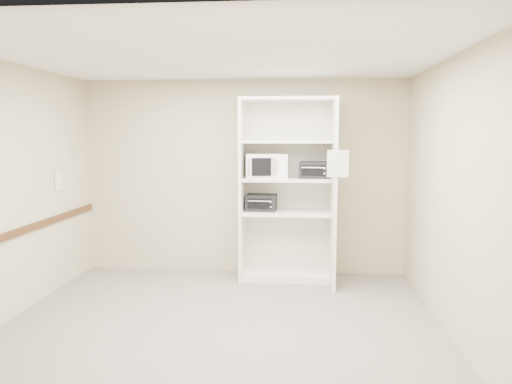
# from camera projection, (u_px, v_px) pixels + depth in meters

# --- Properties ---
(floor) EXTENTS (4.50, 4.00, 0.01)m
(floor) POSITION_uv_depth(u_px,v_px,m) (222.00, 323.00, 5.16)
(floor) COLOR slate
(floor) RESTS_ON ground
(ceiling) EXTENTS (4.50, 4.00, 0.01)m
(ceiling) POSITION_uv_depth(u_px,v_px,m) (220.00, 56.00, 4.85)
(ceiling) COLOR white
(wall_back) EXTENTS (4.50, 0.02, 2.70)m
(wall_back) POSITION_uv_depth(u_px,v_px,m) (243.00, 177.00, 6.99)
(wall_back) COLOR #BDAD94
(wall_back) RESTS_ON ground
(wall_front) EXTENTS (4.50, 0.02, 2.70)m
(wall_front) POSITION_uv_depth(u_px,v_px,m) (170.00, 233.00, 3.03)
(wall_front) COLOR #BDAD94
(wall_front) RESTS_ON ground
(wall_left) EXTENTS (0.02, 4.00, 2.70)m
(wall_left) POSITION_uv_depth(u_px,v_px,m) (8.00, 192.00, 5.20)
(wall_left) COLOR #BDAD94
(wall_left) RESTS_ON ground
(wall_right) EXTENTS (0.02, 4.00, 2.70)m
(wall_right) POSITION_uv_depth(u_px,v_px,m) (452.00, 196.00, 4.82)
(wall_right) COLOR #BDAD94
(wall_right) RESTS_ON ground
(shelving_unit) EXTENTS (1.24, 0.92, 2.42)m
(shelving_unit) POSITION_uv_depth(u_px,v_px,m) (290.00, 196.00, 6.66)
(shelving_unit) COLOR silver
(shelving_unit) RESTS_ON floor
(microwave) EXTENTS (0.58, 0.47, 0.32)m
(microwave) POSITION_uv_depth(u_px,v_px,m) (266.00, 166.00, 6.59)
(microwave) COLOR white
(microwave) RESTS_ON shelving_unit
(toaster_oven_upper) EXTENTS (0.40, 0.32, 0.22)m
(toaster_oven_upper) POSITION_uv_depth(u_px,v_px,m) (314.00, 170.00, 6.55)
(toaster_oven_upper) COLOR black
(toaster_oven_upper) RESTS_ON shelving_unit
(toaster_oven_lower) EXTENTS (0.41, 0.32, 0.22)m
(toaster_oven_lower) POSITION_uv_depth(u_px,v_px,m) (261.00, 203.00, 6.72)
(toaster_oven_lower) COLOR black
(toaster_oven_lower) RESTS_ON shelving_unit
(paper_sign) EXTENTS (0.25, 0.03, 0.32)m
(paper_sign) POSITION_uv_depth(u_px,v_px,m) (338.00, 164.00, 5.94)
(paper_sign) COLOR white
(paper_sign) RESTS_ON shelving_unit
(chair_rail) EXTENTS (0.04, 3.98, 0.08)m
(chair_rail) POSITION_uv_depth(u_px,v_px,m) (12.00, 234.00, 5.25)
(chair_rail) COLOR #3C2110
(chair_rail) RESTS_ON wall_left
(wall_poster) EXTENTS (0.01, 0.19, 0.26)m
(wall_poster) POSITION_uv_depth(u_px,v_px,m) (59.00, 180.00, 6.27)
(wall_poster) COLOR white
(wall_poster) RESTS_ON wall_left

